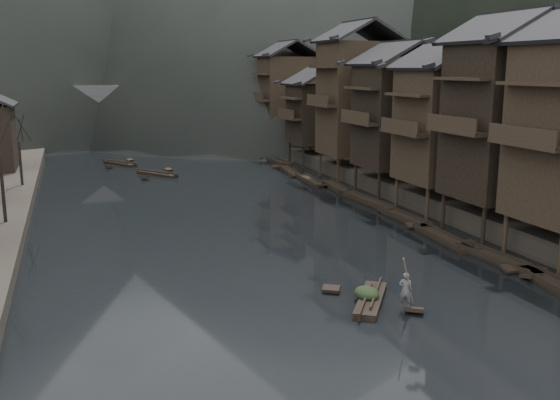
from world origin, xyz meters
name	(u,v)px	position (x,y,z in m)	size (l,w,h in m)	color
water	(304,284)	(0.00, 0.00, 0.00)	(300.00, 300.00, 0.00)	black
right_bank	(445,151)	(35.00, 40.00, 0.90)	(40.00, 200.00, 1.80)	#2D2823
stilt_houses	(410,96)	(17.28, 19.14, 9.14)	(9.00, 67.60, 16.65)	black
moored_sampans	(348,194)	(12.33, 21.03, 0.20)	(2.94, 62.54, 0.47)	black
midriver_boats	(160,159)	(-0.95, 49.32, 0.20)	(15.16, 29.22, 0.45)	black
stone_bridge	(145,109)	(0.00, 72.00, 5.11)	(40.00, 6.00, 9.00)	#4C4C4F
hero_sampan	(371,299)	(2.22, -3.62, 0.20)	(3.74, 4.94, 0.44)	black
cargo_heap	(367,287)	(2.09, -3.42, 0.79)	(1.18, 1.54, 0.71)	black
boatman	(406,285)	(3.27, -5.17, 1.33)	(0.65, 0.43, 1.79)	#575659
bamboo_pole	(412,231)	(3.47, -5.17, 4.02)	(0.06, 0.06, 4.50)	#8C7A51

